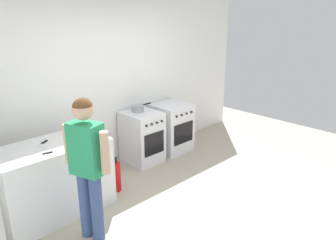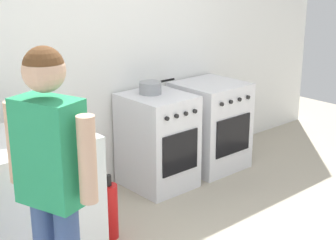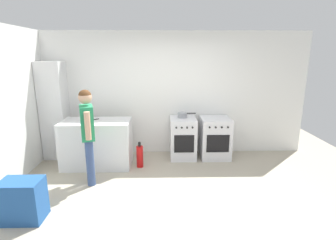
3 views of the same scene
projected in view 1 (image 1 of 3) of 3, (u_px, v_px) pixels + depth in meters
ground_plane at (201, 207)px, 4.18m from camera, size 8.00×8.00×0.00m
back_wall at (108, 84)px, 5.10m from camera, size 6.00×0.10×2.60m
counter_unit at (54, 179)px, 3.96m from camera, size 1.30×0.70×0.90m
oven_left at (142, 137)px, 5.35m from camera, size 0.53×0.62×0.85m
oven_right at (171, 127)px, 5.80m from camera, size 0.60×0.62×0.85m
pot at (138, 108)px, 5.24m from camera, size 0.38×0.20×0.10m
knife_bread at (37, 155)px, 3.53m from camera, size 0.35×0.11×0.01m
knife_paring at (43, 143)px, 3.86m from camera, size 0.19×0.13×0.01m
person at (87, 159)px, 3.34m from camera, size 0.30×0.55×1.59m
fire_extinguisher at (116, 176)px, 4.52m from camera, size 0.13×0.13×0.50m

